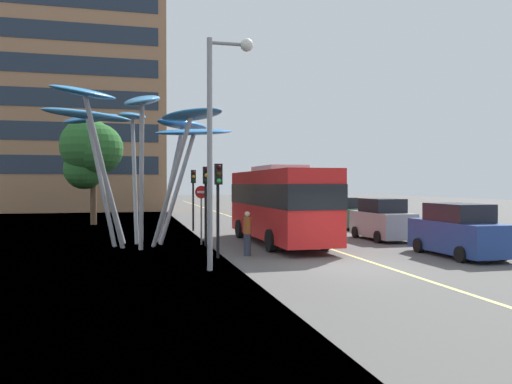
% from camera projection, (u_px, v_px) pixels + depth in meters
% --- Properties ---
extents(ground, '(120.00, 240.00, 0.10)m').
position_uv_depth(ground, '(329.00, 269.00, 17.30)').
color(ground, '#54514F').
extents(red_bus, '(2.84, 10.16, 3.73)m').
position_uv_depth(red_bus, '(279.00, 201.00, 24.35)').
color(red_bus, red).
rests_on(red_bus, ground).
extents(leaf_sculpture, '(9.02, 9.19, 6.96)m').
position_uv_depth(leaf_sculpture, '(139.00, 124.00, 24.02)').
color(leaf_sculpture, '#9EA0A5').
rests_on(leaf_sculpture, ground).
extents(traffic_light_kerb_near, '(0.28, 0.42, 3.64)m').
position_uv_depth(traffic_light_kerb_near, '(218.00, 190.00, 19.50)').
color(traffic_light_kerb_near, black).
rests_on(traffic_light_kerb_near, ground).
extents(traffic_light_kerb_far, '(0.28, 0.42, 3.66)m').
position_uv_depth(traffic_light_kerb_far, '(206.00, 189.00, 23.46)').
color(traffic_light_kerb_far, black).
rests_on(traffic_light_kerb_far, ground).
extents(traffic_light_island_mid, '(0.28, 0.42, 3.72)m').
position_uv_depth(traffic_light_island_mid, '(193.00, 187.00, 31.03)').
color(traffic_light_island_mid, black).
rests_on(traffic_light_island_mid, ground).
extents(car_parked_near, '(1.96, 4.54, 2.09)m').
position_uv_depth(car_parked_near, '(458.00, 232.00, 20.04)').
color(car_parked_near, navy).
rests_on(car_parked_near, ground).
extents(car_parked_mid, '(1.95, 4.11, 2.12)m').
position_uv_depth(car_parked_mid, '(382.00, 220.00, 26.02)').
color(car_parked_mid, gray).
rests_on(car_parked_mid, ground).
extents(car_parked_far, '(2.06, 4.48, 1.99)m').
position_uv_depth(car_parked_far, '(338.00, 213.00, 33.24)').
color(car_parked_far, '#2D5138').
rests_on(car_parked_far, ground).
extents(car_side_street, '(2.04, 4.21, 2.10)m').
position_uv_depth(car_side_street, '(309.00, 209.00, 38.81)').
color(car_side_street, maroon).
rests_on(car_side_street, ground).
extents(street_lamp, '(1.56, 0.44, 7.73)m').
position_uv_depth(street_lamp, '(220.00, 122.00, 16.81)').
color(street_lamp, gray).
rests_on(street_lamp, ground).
extents(tree_pavement_near, '(4.34, 3.95, 7.45)m').
position_uv_depth(tree_pavement_near, '(91.00, 151.00, 35.46)').
color(tree_pavement_near, brown).
rests_on(tree_pavement_near, ground).
extents(pedestrian, '(0.34, 0.34, 1.77)m').
position_uv_depth(pedestrian, '(247.00, 233.00, 20.28)').
color(pedestrian, '#2D3342').
rests_on(pedestrian, ground).
extents(no_entry_sign, '(0.60, 0.12, 2.78)m').
position_uv_depth(no_entry_sign, '(201.00, 206.00, 24.00)').
color(no_entry_sign, gray).
rests_on(no_entry_sign, ground).
extents(backdrop_building, '(27.96, 13.48, 26.55)m').
position_uv_depth(backdrop_building, '(34.00, 90.00, 56.12)').
color(backdrop_building, '#936B4C').
rests_on(backdrop_building, ground).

